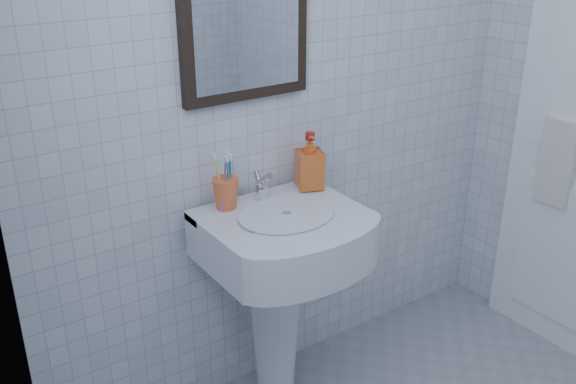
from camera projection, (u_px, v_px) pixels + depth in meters
wall_back at (293, 87)px, 2.44m from camera, size 2.20×0.02×2.50m
wall_left at (149, 354)px, 0.96m from camera, size 0.02×2.40×2.50m
washbasin at (278, 277)px, 2.43m from camera, size 0.57×0.42×0.88m
faucet at (262, 188)px, 2.37m from camera, size 0.05×0.11×0.12m
toothbrush_cup at (226, 193)px, 2.30m from camera, size 0.12×0.12×0.11m
soap_dispenser at (310, 161)px, 2.46m from camera, size 0.13×0.13×0.22m
wall_mirror at (245, 10)px, 2.19m from camera, size 0.50×0.04×0.62m
towel_ring at (567, 122)px, 2.69m from camera, size 0.01×0.18×0.18m
hand_towel at (557, 163)px, 2.75m from camera, size 0.03×0.16×0.38m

